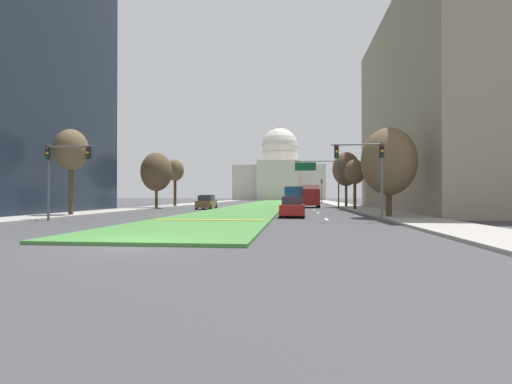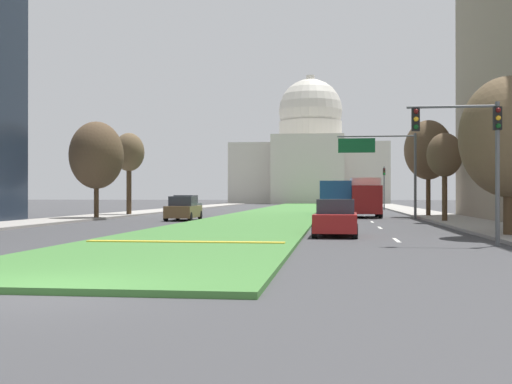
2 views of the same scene
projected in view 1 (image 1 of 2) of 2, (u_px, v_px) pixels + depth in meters
ground_plane at (267, 204)px, 76.14m from camera, size 280.96×280.96×0.00m
grass_median at (265, 204)px, 69.78m from camera, size 8.02×114.94×0.14m
median_curb_nose at (208, 220)px, 23.90m from camera, size 7.22×0.50×0.04m
lane_dashes_right at (309, 206)px, 59.00m from camera, size 0.16×68.49×0.01m
sidewalk_left at (184, 205)px, 64.84m from camera, size 4.00×114.94×0.15m
sidewalk_right at (344, 205)px, 62.02m from camera, size 4.00×114.94×0.15m
midrise_block_right at (453, 109)px, 40.49m from camera, size 14.07×30.95×22.12m
capitol_building at (280, 175)px, 138.95m from camera, size 32.03×28.69×27.61m
traffic_light_near_left at (60, 165)px, 25.37m from camera, size 3.34×0.35×5.20m
traffic_light_near_right at (368, 164)px, 24.25m from camera, size 3.34×0.35×5.20m
traffic_light_far_right at (322, 188)px, 78.02m from camera, size 0.28×0.35×5.20m
overhead_guide_sign at (321, 173)px, 49.86m from camera, size 5.95×0.20×6.50m
street_tree_left_near at (71, 151)px, 30.74m from camera, size 2.71×2.71×7.18m
street_tree_right_near at (389, 162)px, 28.51m from camera, size 4.13×4.13×6.91m
street_tree_left_mid at (156, 172)px, 48.31m from camera, size 4.00×4.00×7.28m
street_tree_right_mid at (355, 172)px, 42.95m from camera, size 2.29×2.29×5.87m
street_tree_left_far at (175, 171)px, 56.10m from camera, size 2.65×2.65×7.17m
street_tree_right_far at (346, 169)px, 53.55m from camera, size 3.89×3.89×7.93m
sedan_lead_stopped at (293, 207)px, 29.69m from camera, size 2.03×4.38×1.65m
sedan_midblock at (206, 203)px, 46.62m from camera, size 1.99×4.54×1.73m
sedan_distant at (208, 201)px, 56.48m from camera, size 2.01×4.17×1.79m
sedan_far_horizon at (306, 200)px, 66.07m from camera, size 1.90×4.26×1.79m
box_truck_delivery at (310, 196)px, 53.30m from camera, size 2.40×6.40×3.20m
city_bus at (294, 195)px, 56.98m from camera, size 2.62×11.00×2.95m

